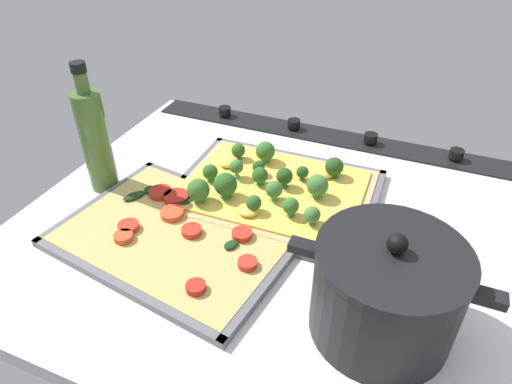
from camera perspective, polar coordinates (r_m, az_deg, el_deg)
The scene contains 8 objects.
ground_plane at distance 76.29cm, azimuth 3.08°, elevation -4.98°, with size 85.50×71.31×3.00cm, color silver.
stove_control_panel at distance 100.91cm, azimuth 9.40°, elevation 7.07°, with size 82.08×7.00×2.60cm.
baking_tray_front at distance 81.37cm, azimuth 2.35°, elevation -0.30°, with size 35.92×28.16×1.30cm.
broccoli_pizza at distance 80.35cm, azimuth 1.87°, elevation 0.68°, with size 33.48×25.72×5.95cm.
baking_tray_back at distance 73.54cm, azimuth -9.82°, elevation -5.50°, with size 39.81×32.00×1.30cm.
veggie_pizza_back at distance 73.38cm, azimuth -9.88°, elevation -4.86°, with size 37.07×29.26×1.90cm.
cooking_pot at distance 58.06cm, azimuth 16.03°, elevation -11.92°, with size 24.87×18.02×15.52cm.
oil_bottle at distance 83.67cm, azimuth -19.63°, elevation 6.30°, with size 4.96×4.96×23.53cm.
Camera 1 is at (-18.23, 54.85, 48.30)cm, focal length 31.74 mm.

